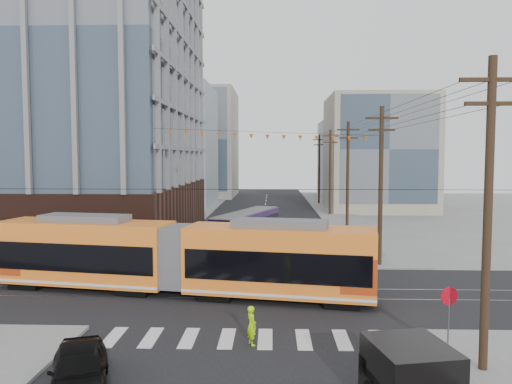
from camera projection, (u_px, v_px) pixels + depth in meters
ground at (249, 316)px, 23.80m from camera, size 160.00×160.00×0.00m
office_building at (25, 84)px, 46.43m from camera, size 30.00×25.00×28.60m
bg_bldg_nw_near at (153, 147)px, 75.55m from camera, size 18.00×16.00×18.00m
bg_bldg_ne_near at (378, 153)px, 70.55m from camera, size 14.00×14.00×16.00m
bg_bldg_nw_far at (194, 144)px, 95.32m from camera, size 16.00×18.00×20.00m
bg_bldg_ne_far at (366, 160)px, 90.50m from camera, size 16.00×16.00×14.00m
utility_pole_near at (488, 218)px, 17.15m from camera, size 0.30×0.30×11.00m
utility_pole_far at (319, 170)px, 78.95m from camera, size 0.30×0.30×11.00m
streetcar at (179, 257)px, 27.52m from camera, size 21.49×6.65×4.10m
city_bus at (246, 228)px, 42.31m from camera, size 5.73×10.76×3.00m
black_sedan at (79, 369)px, 16.04m from camera, size 3.20×4.85×1.53m
parked_car_silver at (182, 251)px, 35.83m from camera, size 3.05×5.19×1.62m
parked_car_white at (197, 234)px, 44.81m from camera, size 2.67×4.57×1.24m
parked_car_grey at (203, 231)px, 46.38m from camera, size 3.28×5.37×1.39m
pedestrian at (252, 325)px, 20.11m from camera, size 0.59×0.69×1.60m
stop_sign at (448, 323)px, 19.13m from camera, size 0.92×0.92×2.47m
jersey_barrier at (371, 255)px, 36.53m from camera, size 1.70×4.10×0.80m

